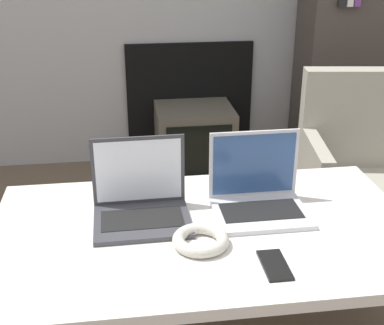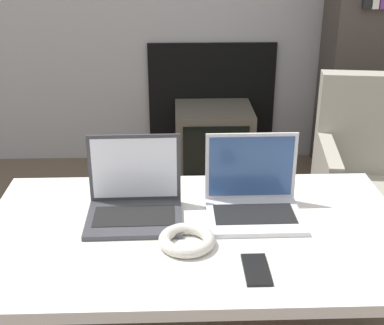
{
  "view_description": "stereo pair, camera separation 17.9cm",
  "coord_description": "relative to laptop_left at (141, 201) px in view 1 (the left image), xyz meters",
  "views": [
    {
      "loc": [
        -0.24,
        -1.2,
        1.26
      ],
      "look_at": [
        0.0,
        0.53,
        0.5
      ],
      "focal_mm": 50.0,
      "sensor_mm": 36.0,
      "label": 1
    },
    {
      "loc": [
        -0.06,
        -1.21,
        1.26
      ],
      "look_at": [
        0.0,
        0.53,
        0.5
      ],
      "focal_mm": 50.0,
      "sensor_mm": 36.0,
      "label": 2
    }
  ],
  "objects": [
    {
      "name": "table",
      "position": [
        0.19,
        -0.1,
        -0.08
      ],
      "size": [
        1.33,
        0.78,
        0.4
      ],
      "color": "silver",
      "rests_on": "ground_plane"
    },
    {
      "name": "laptop_left",
      "position": [
        0.0,
        0.0,
        0.0
      ],
      "size": [
        0.31,
        0.24,
        0.25
      ],
      "rotation": [
        0.0,
        0.0,
        0.02
      ],
      "color": "#38383D",
      "rests_on": "table"
    },
    {
      "name": "laptop_right",
      "position": [
        0.39,
        0.0,
        0.0
      ],
      "size": [
        0.3,
        0.24,
        0.25
      ],
      "rotation": [
        0.0,
        0.0,
        0.01
      ],
      "color": "silver",
      "rests_on": "table"
    },
    {
      "name": "headphones",
      "position": [
        0.16,
        -0.2,
        -0.04
      ],
      "size": [
        0.17,
        0.17,
        0.04
      ],
      "color": "beige",
      "rests_on": "table"
    },
    {
      "name": "phone",
      "position": [
        0.35,
        -0.33,
        -0.05
      ],
      "size": [
        0.07,
        0.14,
        0.01
      ],
      "color": "black",
      "rests_on": "table"
    },
    {
      "name": "tv",
      "position": [
        0.35,
        1.22,
        -0.27
      ],
      "size": [
        0.42,
        0.37,
        0.37
      ],
      "color": "#4C473D",
      "rests_on": "ground_plane"
    },
    {
      "name": "armchair",
      "position": [
        1.11,
        0.6,
        -0.15
      ],
      "size": [
        0.74,
        0.61,
        0.68
      ],
      "rotation": [
        0.0,
        0.0,
        -0.14
      ],
      "color": "gray",
      "rests_on": "ground_plane"
    },
    {
      "name": "bookshelf",
      "position": [
        1.35,
        1.26,
        0.36
      ],
      "size": [
        0.82,
        0.32,
        1.65
      ],
      "color": "#3F3833",
      "rests_on": "ground_plane"
    }
  ]
}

